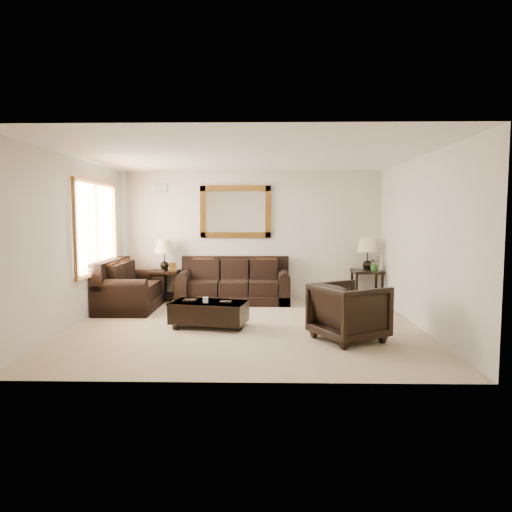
{
  "coord_description": "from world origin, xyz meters",
  "views": [
    {
      "loc": [
        0.31,
        -7.19,
        1.76
      ],
      "look_at": [
        0.15,
        0.6,
        1.08
      ],
      "focal_mm": 32.0,
      "sensor_mm": 36.0,
      "label": 1
    }
  ],
  "objects_px": {
    "end_table_right": "(367,260)",
    "coffee_table": "(209,311)",
    "sofa": "(235,286)",
    "armchair": "(349,309)",
    "end_table_left": "(165,261)",
    "loveseat": "(128,291)"
  },
  "relations": [
    {
      "from": "loveseat",
      "to": "armchair",
      "type": "xyz_separation_m",
      "value": [
        3.79,
        -2.13,
        0.11
      ]
    },
    {
      "from": "loveseat",
      "to": "end_table_right",
      "type": "distance_m",
      "value": 4.8
    },
    {
      "from": "end_table_left",
      "to": "loveseat",
      "type": "bearing_deg",
      "value": -121.24
    },
    {
      "from": "end_table_left",
      "to": "coffee_table",
      "type": "distance_m",
      "value": 2.6
    },
    {
      "from": "loveseat",
      "to": "end_table_right",
      "type": "xyz_separation_m",
      "value": [
        4.7,
        0.84,
        0.52
      ]
    },
    {
      "from": "sofa",
      "to": "end_table_right",
      "type": "relative_size",
      "value": 1.7
    },
    {
      "from": "loveseat",
      "to": "end_table_left",
      "type": "height_order",
      "value": "end_table_left"
    },
    {
      "from": "sofa",
      "to": "end_table_left",
      "type": "bearing_deg",
      "value": 175.63
    },
    {
      "from": "sofa",
      "to": "end_table_right",
      "type": "height_order",
      "value": "end_table_right"
    },
    {
      "from": "end_table_left",
      "to": "armchair",
      "type": "height_order",
      "value": "end_table_left"
    },
    {
      "from": "loveseat",
      "to": "end_table_right",
      "type": "bearing_deg",
      "value": -79.88
    },
    {
      "from": "loveseat",
      "to": "end_table_left",
      "type": "relative_size",
      "value": 1.31
    },
    {
      "from": "sofa",
      "to": "armchair",
      "type": "bearing_deg",
      "value": -57.66
    },
    {
      "from": "armchair",
      "to": "sofa",
      "type": "bearing_deg",
      "value": 3.04
    },
    {
      "from": "end_table_left",
      "to": "sofa",
      "type": "bearing_deg",
      "value": -4.37
    },
    {
      "from": "loveseat",
      "to": "armchair",
      "type": "bearing_deg",
      "value": -119.39
    },
    {
      "from": "loveseat",
      "to": "armchair",
      "type": "height_order",
      "value": "loveseat"
    },
    {
      "from": "sofa",
      "to": "coffee_table",
      "type": "height_order",
      "value": "sofa"
    },
    {
      "from": "sofa",
      "to": "end_table_left",
      "type": "distance_m",
      "value": 1.55
    },
    {
      "from": "end_table_left",
      "to": "armchair",
      "type": "distance_m",
      "value": 4.45
    },
    {
      "from": "end_table_right",
      "to": "armchair",
      "type": "relative_size",
      "value": 1.46
    },
    {
      "from": "end_table_right",
      "to": "coffee_table",
      "type": "xyz_separation_m",
      "value": [
        -2.99,
        -2.23,
        -0.61
      ]
    }
  ]
}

